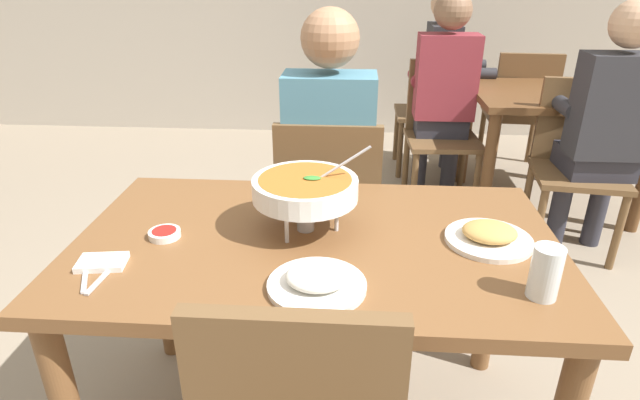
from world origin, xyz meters
name	(u,v)px	position (x,y,z in m)	size (l,w,h in m)	color
dining_table_main	(316,270)	(0.00, 0.00, 0.63)	(1.36, 0.81, 0.74)	brown
chair_diner_main	(329,207)	(0.00, 0.69, 0.51)	(0.44, 0.44, 0.90)	brown
diner_main	(330,152)	(0.00, 0.72, 0.75)	(0.40, 0.45, 1.31)	#2D2D38
curry_bowl	(305,189)	(-0.03, 0.05, 0.87)	(0.33, 0.30, 0.26)	silver
rice_plate	(317,281)	(0.02, -0.24, 0.76)	(0.24, 0.24, 0.06)	white
appetizer_plate	(489,236)	(0.48, 0.01, 0.76)	(0.24, 0.24, 0.06)	white
sauce_dish	(165,234)	(-0.43, -0.02, 0.75)	(0.09, 0.09, 0.02)	white
napkin_folded	(102,262)	(-0.54, -0.18, 0.75)	(0.12, 0.08, 0.02)	white
fork_utensil	(86,274)	(-0.56, -0.23, 0.75)	(0.01, 0.17, 0.01)	silver
spoon_utensil	(105,275)	(-0.51, -0.23, 0.75)	(0.01, 0.17, 0.01)	silver
drink_glass	(545,275)	(0.55, -0.24, 0.80)	(0.07, 0.07, 0.13)	silver
dining_table_far	(554,113)	(1.32, 1.89, 0.61)	(1.00, 0.80, 0.74)	brown
chair_bg_left	(576,155)	(1.29, 1.42, 0.51)	(0.49, 0.49, 0.90)	brown
chair_bg_middle	(441,124)	(0.65, 1.95, 0.51)	(0.46, 0.46, 0.90)	brown
chair_bg_right	(440,104)	(0.72, 2.49, 0.51)	(0.44, 0.44, 0.90)	brown
chair_bg_corner	(520,107)	(1.28, 2.42, 0.51)	(0.47, 0.47, 0.90)	brown
patron_bg_left	(607,119)	(1.35, 1.30, 0.75)	(0.40, 0.45, 1.31)	#2D2D38
patron_bg_middle	(444,88)	(0.64, 1.95, 0.75)	(0.40, 0.45, 1.31)	#2D2D38
patron_bg_right	(446,72)	(0.73, 2.44, 0.75)	(0.45, 0.40, 1.31)	#2D2D38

